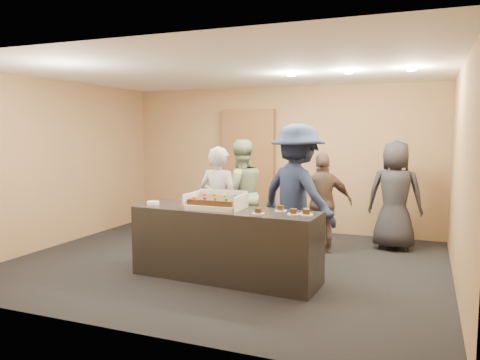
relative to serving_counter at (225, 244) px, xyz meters
The scene contains 17 objects.
room 1.17m from the serving_counter, 112.86° to the left, with size 6.04×6.00×2.70m.
serving_counter is the anchor object (origin of this frame).
storage_cabinet 3.29m from the serving_counter, 105.58° to the left, with size 1.04×0.15×2.29m, color brown.
cake_box 0.51m from the serving_counter, 168.90° to the left, with size 0.71×0.49×0.21m.
sheet_cake 0.56m from the serving_counter, behind, with size 0.60×0.42×0.12m.
plate_stack 1.15m from the serving_counter, behind, with size 0.17×0.17×0.04m, color white.
slice_a 0.71m from the serving_counter, 18.58° to the right, with size 0.15×0.15×0.07m.
slice_b 0.84m from the serving_counter, 10.35° to the left, with size 0.15×0.15×0.07m.
slice_c 1.02m from the serving_counter, ahead, with size 0.15×0.15×0.07m.
slice_d 1.13m from the serving_counter, ahead, with size 0.15×0.15×0.07m.
slice_e 1.16m from the serving_counter, ahead, with size 0.15×0.15×0.07m.
person_server_grey 0.88m from the serving_counter, 120.31° to the left, with size 0.61×0.40×1.66m, color #ADACB2.
person_sage_man 1.69m from the serving_counter, 105.35° to the left, with size 0.85×0.66×1.74m, color gray.
person_navy_man 1.29m from the serving_counter, 54.40° to the left, with size 1.28×0.73×1.98m, color #1A233F.
person_brown_extra 2.00m from the serving_counter, 63.75° to the left, with size 0.91×0.38×1.55m, color brown.
person_dark_suit 3.06m from the serving_counter, 51.47° to the left, with size 0.85×0.55×1.73m, color #232227.
ceiling_spotlights 2.84m from the serving_counter, 42.29° to the left, with size 1.72×0.12×0.03m.
Camera 1 is at (2.62, -6.02, 1.88)m, focal length 35.00 mm.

